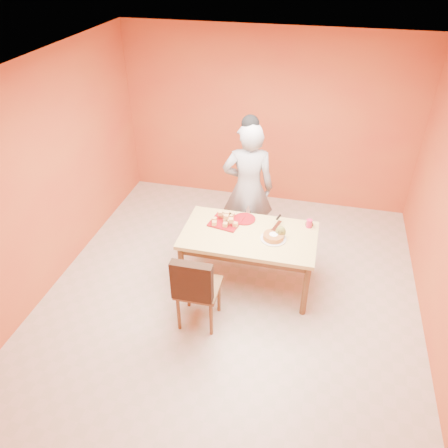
% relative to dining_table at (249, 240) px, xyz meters
% --- Properties ---
extents(floor, '(5.00, 5.00, 0.00)m').
position_rel_dining_table_xyz_m(floor, '(-0.15, -0.32, -0.67)').
color(floor, beige).
rests_on(floor, ground).
extents(ceiling, '(5.00, 5.00, 0.00)m').
position_rel_dining_table_xyz_m(ceiling, '(-0.15, -0.32, 2.03)').
color(ceiling, white).
rests_on(ceiling, wall_back).
extents(wall_back, '(4.50, 0.00, 4.50)m').
position_rel_dining_table_xyz_m(wall_back, '(-0.15, 2.18, 0.68)').
color(wall_back, '#CE642F').
rests_on(wall_back, floor).
extents(wall_left, '(0.00, 5.00, 5.00)m').
position_rel_dining_table_xyz_m(wall_left, '(-2.40, -0.32, 0.68)').
color(wall_left, '#CE642F').
rests_on(wall_left, floor).
extents(dining_table, '(1.60, 0.90, 0.76)m').
position_rel_dining_table_xyz_m(dining_table, '(0.00, 0.00, 0.00)').
color(dining_table, '#E7CD79').
rests_on(dining_table, floor).
extents(dining_chair, '(0.47, 0.54, 1.01)m').
position_rel_dining_table_xyz_m(dining_chair, '(-0.41, -0.79, -0.14)').
color(dining_chair, brown).
rests_on(dining_chair, floor).
extents(pastry_pile, '(0.32, 0.32, 0.10)m').
position_rel_dining_table_xyz_m(pastry_pile, '(-0.33, 0.17, 0.17)').
color(pastry_pile, '#E3B161').
rests_on(pastry_pile, pastry_platter).
extents(person, '(0.75, 0.56, 1.86)m').
position_rel_dining_table_xyz_m(person, '(-0.17, 0.77, 0.26)').
color(person, gray).
rests_on(person, floor).
extents(pastry_platter, '(0.42, 0.42, 0.02)m').
position_rel_dining_table_xyz_m(pastry_platter, '(-0.33, 0.17, 0.10)').
color(pastry_platter, maroon).
rests_on(pastry_platter, dining_table).
extents(red_dinner_plate, '(0.33, 0.33, 0.02)m').
position_rel_dining_table_xyz_m(red_dinner_plate, '(-0.11, 0.29, 0.10)').
color(red_dinner_plate, maroon).
rests_on(red_dinner_plate, dining_table).
extents(white_cake_plate, '(0.40, 0.40, 0.01)m').
position_rel_dining_table_xyz_m(white_cake_plate, '(0.29, -0.04, 0.10)').
color(white_cake_plate, silver).
rests_on(white_cake_plate, dining_table).
extents(sponge_cake, '(0.27, 0.27, 0.05)m').
position_rel_dining_table_xyz_m(sponge_cake, '(0.29, -0.04, 0.13)').
color(sponge_cake, orange).
rests_on(sponge_cake, white_cake_plate).
extents(cake_server, '(0.11, 0.24, 0.01)m').
position_rel_dining_table_xyz_m(cake_server, '(0.30, 0.14, 0.17)').
color(cake_server, silver).
rests_on(cake_server, sponge_cake).
extents(egg_ornament, '(0.14, 0.12, 0.15)m').
position_rel_dining_table_xyz_m(egg_ornament, '(0.37, 0.02, 0.17)').
color(egg_ornament, olive).
rests_on(egg_ornament, dining_table).
extents(magenta_glass, '(0.08, 0.08, 0.10)m').
position_rel_dining_table_xyz_m(magenta_glass, '(0.68, 0.31, 0.15)').
color(magenta_glass, '#CD1E4F').
rests_on(magenta_glass, dining_table).
extents(checker_tin, '(0.10, 0.10, 0.03)m').
position_rel_dining_table_xyz_m(checker_tin, '(0.68, 0.35, 0.11)').
color(checker_tin, '#34200E').
rests_on(checker_tin, dining_table).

